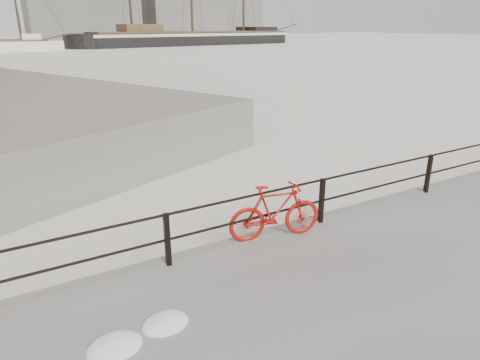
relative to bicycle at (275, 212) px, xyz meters
name	(u,v)px	position (x,y,z in m)	size (l,w,h in m)	color
ground	(419,203)	(4.78, 0.25, -0.93)	(400.00, 400.00, 0.00)	white
guardrail	(428,174)	(4.78, 0.10, -0.08)	(28.00, 0.10, 1.00)	black
bicycle	(275,212)	(0.00, 0.00, 0.00)	(1.91, 0.28, 1.15)	#A8130B
barque_black	(193,45)	(38.36, 88.52, -0.93)	(64.32, 21.05, 36.09)	black
industrial_west	(82,9)	(24.78, 140.25, 8.07)	(32.00, 18.00, 18.00)	gray
industrial_mid	(181,2)	(59.78, 145.25, 11.07)	(26.00, 20.00, 24.00)	gray
industrial_east	(231,18)	(82.78, 150.25, 6.07)	(20.00, 16.00, 14.00)	gray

